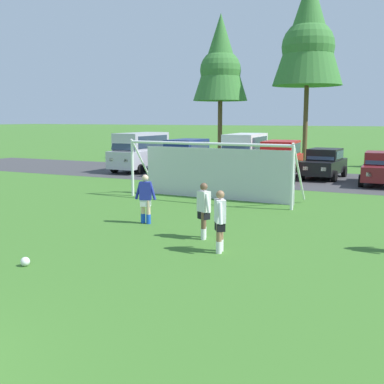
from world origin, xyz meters
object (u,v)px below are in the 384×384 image
at_px(soccer_ball, 25,262).
at_px(player_striker_near, 145,199).
at_px(player_winger_right, 204,211).
at_px(parked_car_slot_right, 382,168).
at_px(parked_car_slot_center_right, 324,163).
at_px(soccer_goal, 214,170).
at_px(parked_car_slot_left, 186,156).
at_px(parked_car_slot_center_left, 245,153).
at_px(parked_car_slot_far_left, 141,151).
at_px(player_winger_left, 220,221).
at_px(parked_car_slot_center, 280,159).

distance_m(soccer_ball, player_striker_near, 5.31).
relative_size(player_winger_right, parked_car_slot_right, 0.38).
xyz_separation_m(player_winger_right, parked_car_slot_right, (3.77, 14.45, 0.05)).
xyz_separation_m(player_winger_right, parked_car_slot_center_right, (0.55, 15.92, 0.05)).
height_order(soccer_goal, player_winger_right, soccer_goal).
distance_m(player_winger_right, parked_car_slot_left, 16.37).
height_order(player_winger_right, parked_car_slot_center_left, parked_car_slot_center_left).
xyz_separation_m(parked_car_slot_far_left, parked_car_slot_center_left, (6.86, 1.03, 0.00)).
distance_m(parked_car_slot_center_right, parked_car_slot_right, 3.55).
bearing_deg(soccer_goal, parked_car_slot_right, 52.61).
bearing_deg(player_striker_near, parked_car_slot_right, 64.72).
distance_m(player_winger_left, parked_car_slot_center_right, 17.08).
bearing_deg(player_striker_near, parked_car_slot_center_right, 78.19).
bearing_deg(parked_car_slot_center_right, soccer_ball, -99.26).
height_order(player_striker_near, parked_car_slot_center_right, parked_car_slot_center_right).
bearing_deg(soccer_goal, parked_car_slot_far_left, 136.69).
distance_m(player_striker_near, parked_car_slot_center_left, 14.69).
bearing_deg(player_striker_near, player_winger_left, -31.43).
bearing_deg(player_winger_right, parked_car_slot_far_left, 127.22).
height_order(player_striker_near, parked_car_slot_center_left, parked_car_slot_center_left).
relative_size(player_striker_near, parked_car_slot_center, 0.35).
bearing_deg(parked_car_slot_far_left, parked_car_slot_right, -0.48).
distance_m(player_winger_right, parked_car_slot_center_left, 16.17).
height_order(parked_car_slot_far_left, parked_car_slot_center_right, parked_car_slot_far_left).
relative_size(player_winger_left, parked_car_slot_center_right, 0.38).
xyz_separation_m(player_striker_near, player_winger_right, (2.57, -1.02, 0.00)).
xyz_separation_m(player_winger_left, player_winger_right, (-0.98, 1.15, 0.00)).
bearing_deg(player_winger_left, parked_car_slot_center, 99.82).
bearing_deg(player_winger_right, parked_car_slot_center_right, 88.03).
bearing_deg(player_striker_near, player_winger_right, -21.56).
distance_m(soccer_goal, parked_car_slot_center_right, 9.99).
distance_m(soccer_ball, player_winger_left, 4.89).
bearing_deg(player_winger_right, parked_car_slot_left, 118.00).
bearing_deg(parked_car_slot_center, soccer_ball, -92.71).
distance_m(parked_car_slot_far_left, parked_car_slot_center, 9.26).
xyz_separation_m(soccer_goal, parked_car_slot_left, (-5.30, 8.07, -0.18)).
bearing_deg(parked_car_slot_left, player_winger_left, -60.97).
bearing_deg(parked_car_slot_far_left, player_striker_near, -57.91).
bearing_deg(parked_car_slot_center_left, parked_car_slot_far_left, -171.42).
height_order(soccer_goal, parked_car_slot_far_left, soccer_goal).
bearing_deg(soccer_ball, player_winger_left, 39.75).
height_order(parked_car_slot_far_left, parked_car_slot_right, parked_car_slot_far_left).
height_order(player_winger_left, parked_car_slot_left, parked_car_slot_left).
xyz_separation_m(soccer_goal, parked_car_slot_right, (6.16, 8.06, -0.42)).
relative_size(parked_car_slot_left, parked_car_slot_center_left, 0.94).
height_order(player_winger_left, parked_car_slot_center_left, parked_car_slot_center_left).
height_order(soccer_ball, player_winger_right, player_winger_right).
distance_m(parked_car_slot_far_left, parked_car_slot_right, 14.85).
relative_size(player_winger_right, parked_car_slot_center_right, 0.38).
xyz_separation_m(player_winger_right, parked_car_slot_left, (-7.68, 14.45, 0.29)).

